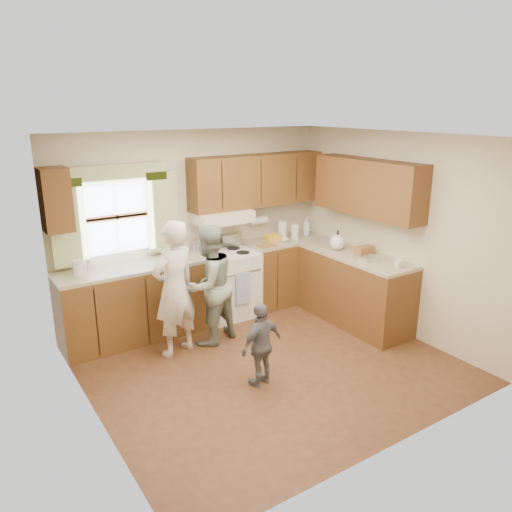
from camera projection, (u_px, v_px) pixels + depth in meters
room at (269, 258)px, 5.26m from camera, size 3.80×3.80×3.80m
kitchen_fixtures at (261, 260)px, 6.56m from camera, size 3.80×2.25×2.15m
stove at (227, 283)px, 6.79m from camera, size 0.76×0.67×1.07m
woman_left at (174, 289)px, 5.65m from camera, size 0.67×0.53×1.59m
woman_right at (209, 285)px, 5.94m from camera, size 0.84×0.74×1.47m
child at (262, 345)px, 5.09m from camera, size 0.56×0.32×0.90m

